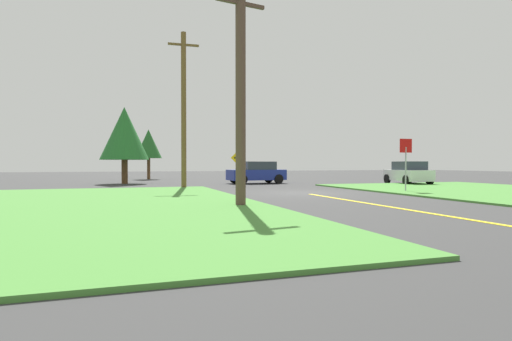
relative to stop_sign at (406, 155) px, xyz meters
name	(u,v)px	position (x,y,z in m)	size (l,w,h in m)	color
ground_plane	(301,193)	(-5.22, 1.38, -1.91)	(120.00, 120.00, 0.00)	#353535
grass_verge_left	(84,206)	(-15.04, -2.62, -1.87)	(12.00, 20.00, 0.08)	#468435
lane_stripe_center	(407,210)	(-5.22, -6.62, -1.91)	(0.20, 14.00, 0.01)	yellow
stop_sign	(406,155)	(0.00, 0.00, 0.00)	(0.71, 0.07, 2.74)	#9EA0A8
car_approaching_junction	(257,173)	(-4.21, 11.35, -1.11)	(4.26, 2.25, 1.62)	navy
car_on_crossroad	(408,173)	(5.67, 6.87, -1.11)	(2.45, 4.15, 1.62)	silver
utility_pole_near	(241,94)	(-10.00, -4.09, 1.92)	(1.79, 0.45, 7.50)	brown
utility_pole_mid	(184,109)	(-10.27, 6.87, 2.80)	(1.80, 0.30, 9.19)	brown
direction_sign	(238,164)	(-6.47, 8.64, -0.48)	(0.90, 0.19, 2.30)	slate
oak_tree_left	(149,144)	(-11.23, 22.23, 1.39)	(2.44, 2.44, 4.67)	brown
pine_tree_center	(124,134)	(-13.50, 13.96, 1.74)	(3.48, 3.48, 5.59)	brown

